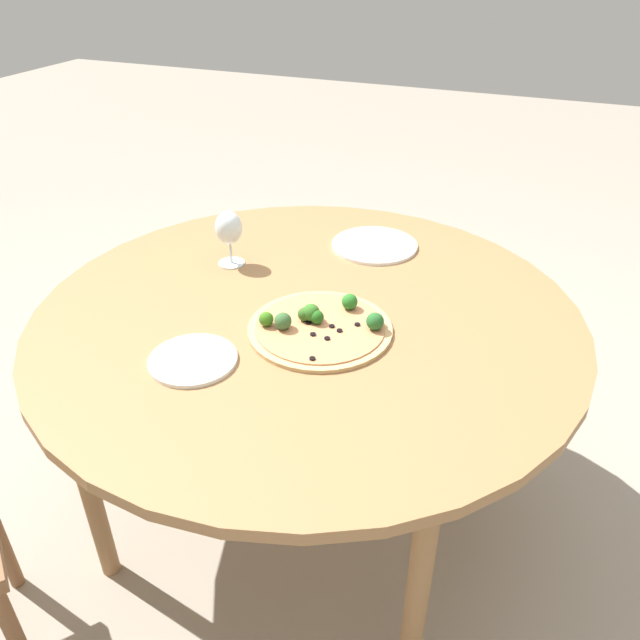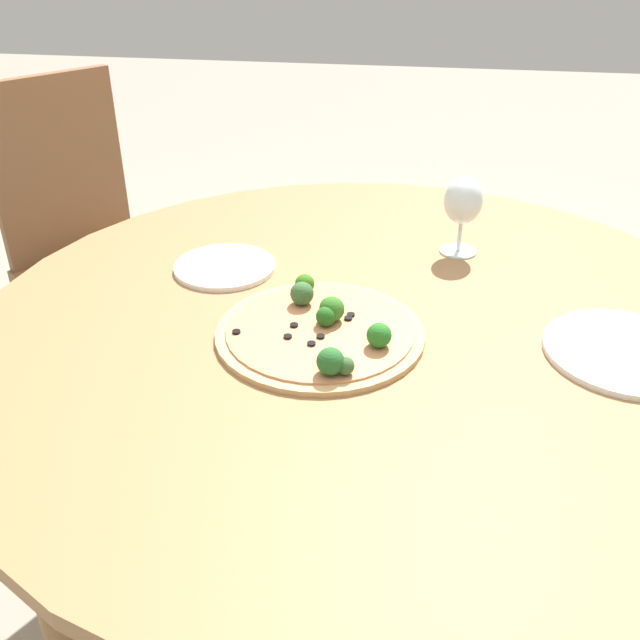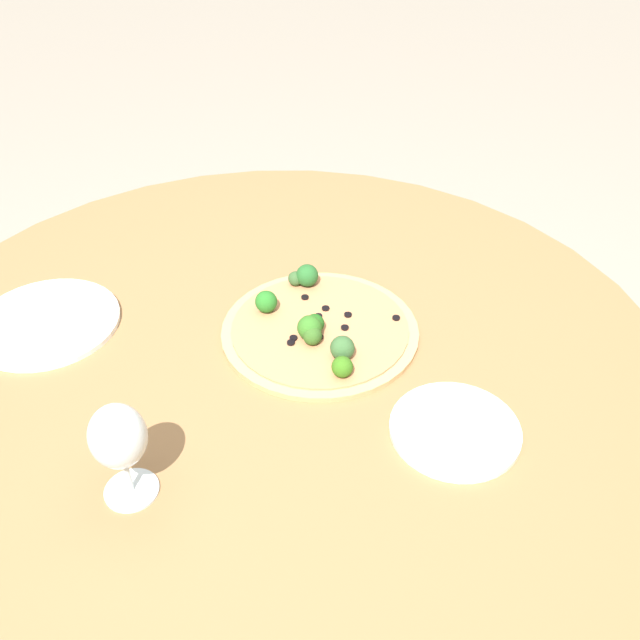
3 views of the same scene
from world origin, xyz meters
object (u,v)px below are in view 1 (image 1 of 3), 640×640
Objects in this scene: wine_glass at (229,229)px; plate_far at (193,360)px; plate_near at (375,245)px; pizza at (320,325)px.

wine_glass is 0.49m from plate_far.
plate_far is (-0.46, -0.15, -0.10)m from wine_glass.
plate_near is at bearing -52.96° from wine_glass.
plate_near is 1.30× the size of plate_far.
pizza is 0.49m from plate_near.
pizza is 0.32m from plate_far.
pizza is 2.18× the size of wine_glass.
wine_glass is at bearing 18.59° from plate_far.
plate_far is (-0.72, 0.20, -0.00)m from plate_near.
pizza is at bearing -43.37° from plate_far.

